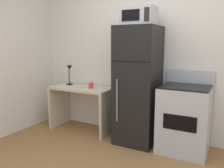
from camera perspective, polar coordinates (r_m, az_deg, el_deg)
wall_back_white at (r=3.68m, az=11.64°, el=6.91°), size 5.00×0.10×2.60m
desk at (r=4.03m, az=-7.30°, el=-4.01°), size 1.07×0.54×0.75m
desk_lamp at (r=4.19m, az=-10.43°, el=3.02°), size 0.14×0.12×0.35m
coffee_mug at (r=3.85m, az=-5.22°, el=-0.34°), size 0.08×0.08×0.09m
refrigerator at (r=3.45m, az=6.39°, el=-0.45°), size 0.58×0.63×1.73m
microwave at (r=3.39m, az=6.58°, el=16.23°), size 0.46×0.35×0.26m
oven_range at (r=3.36m, az=17.36°, el=-8.09°), size 0.65×0.61×1.10m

